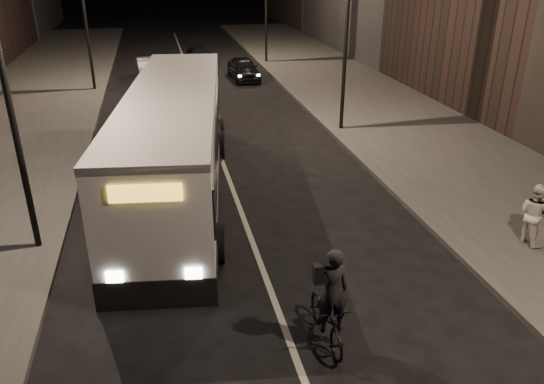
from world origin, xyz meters
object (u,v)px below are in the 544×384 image
streetlight_right_mid (342,3)px  car_near (243,69)px  cyclist_on_bicycle (328,310)px  car_far (200,56)px  streetlight_left_near (9,43)px  car_mid (150,68)px  pedestrian_woman (534,214)px  city_bus (175,139)px

streetlight_right_mid → car_near: bearing=100.9°
cyclist_on_bicycle → car_far: cyclist_on_bicycle is taller
streetlight_left_near → car_mid: 20.90m
streetlight_left_near → pedestrian_woman: size_ratio=4.81×
streetlight_right_mid → city_bus: (-7.08, -5.02, -3.51)m
city_bus → car_mid: city_bus is taller
streetlight_left_near → car_far: bearing=75.6°
pedestrian_woman → car_far: pedestrian_woman is taller
streetlight_right_mid → pedestrian_woman: streetlight_right_mid is taller
cyclist_on_bicycle → car_mid: (-3.21, 25.23, 0.01)m
streetlight_left_near → city_bus: streetlight_left_near is taller
pedestrian_woman → car_far: (-6.18, 27.17, -0.42)m
streetlight_right_mid → city_bus: streetlight_right_mid is taller
streetlight_left_near → car_near: streetlight_left_near is taller
streetlight_left_near → city_bus: bearing=39.7°
car_mid → cyclist_on_bicycle: bearing=92.9°
streetlight_right_mid → car_mid: size_ratio=1.80×
streetlight_right_mid → car_near: size_ratio=2.07×
streetlight_left_near → car_mid: size_ratio=1.80×
streetlight_left_near → car_mid: streetlight_left_near is taller
cyclist_on_bicycle → streetlight_right_mid: bearing=69.9°
streetlight_right_mid → city_bus: 9.37m
streetlight_left_near → car_near: bearing=66.2°
city_bus → cyclist_on_bicycle: size_ratio=5.80×
city_bus → cyclist_on_bicycle: (2.51, -8.03, -1.11)m
streetlight_left_near → streetlight_right_mid: bearing=36.9°
car_near → car_mid: 5.68m
car_near → pedestrian_woman: bearing=-81.7°
streetlight_right_mid → streetlight_left_near: bearing=-143.1°
cyclist_on_bicycle → pedestrian_woman: cyclist_on_bicycle is taller
pedestrian_woman → car_mid: pedestrian_woman is taller
city_bus → car_far: size_ratio=3.19×
pedestrian_woman → streetlight_left_near: bearing=67.3°
car_near → car_far: bearing=110.8°
streetlight_right_mid → car_far: 17.73m
pedestrian_woman → car_far: 27.87m
cyclist_on_bicycle → car_near: (2.40, 24.34, -0.07)m
streetlight_right_mid → car_far: (-4.37, 16.50, -4.78)m
car_near → car_mid: size_ratio=0.87×
streetlight_left_near → car_far: size_ratio=2.02×
cyclist_on_bicycle → pedestrian_woman: (6.38, 2.39, 0.27)m
streetlight_right_mid → cyclist_on_bicycle: 14.59m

